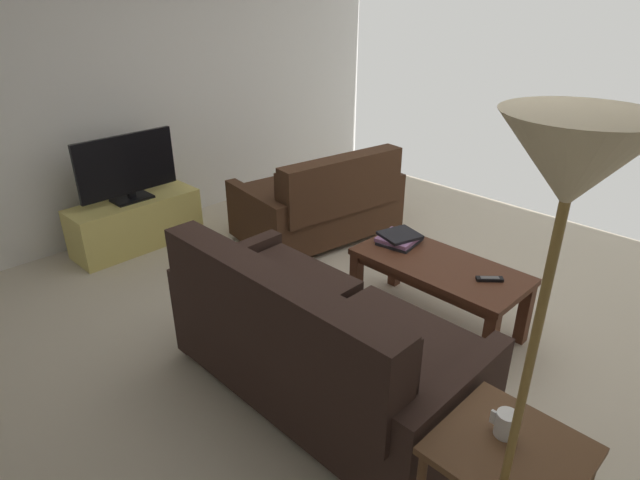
# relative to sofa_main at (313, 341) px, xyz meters

# --- Properties ---
(ground_plane) EXTENTS (5.46, 5.27, 0.01)m
(ground_plane) POSITION_rel_sofa_main_xyz_m (0.13, -0.84, -0.39)
(ground_plane) COLOR beige
(wall_right) EXTENTS (0.12, 5.27, 2.69)m
(wall_right) POSITION_rel_sofa_main_xyz_m (2.86, -0.84, 0.96)
(wall_right) COLOR white
(wall_right) RESTS_ON ground
(sofa_main) EXTENTS (1.72, 0.83, 0.90)m
(sofa_main) POSITION_rel_sofa_main_xyz_m (0.00, 0.00, 0.00)
(sofa_main) COLOR black
(sofa_main) RESTS_ON ground
(loveseat_near) EXTENTS (1.03, 1.47, 0.82)m
(loveseat_near) POSITION_rel_sofa_main_xyz_m (1.44, -1.50, -0.04)
(loveseat_near) COLOR black
(loveseat_near) RESTS_ON ground
(coffee_table) EXTENTS (1.11, 0.53, 0.46)m
(coffee_table) POSITION_rel_sofa_main_xyz_m (-0.06, -1.08, 0.01)
(coffee_table) COLOR #4C2819
(coffee_table) RESTS_ON ground
(end_table) EXTENTS (0.50, 0.50, 0.56)m
(end_table) POSITION_rel_sofa_main_xyz_m (-1.13, 0.10, 0.09)
(end_table) COLOR brown
(end_table) RESTS_ON ground
(floor_lamp) EXTENTS (0.39, 0.39, 1.80)m
(floor_lamp) POSITION_rel_sofa_main_xyz_m (-1.19, 0.27, 1.19)
(floor_lamp) COLOR olive
(floor_lamp) RESTS_ON ground
(tv_stand) EXTENTS (0.42, 1.09, 0.43)m
(tv_stand) POSITION_rel_sofa_main_xyz_m (2.45, -0.24, -0.17)
(tv_stand) COLOR #D8C666
(tv_stand) RESTS_ON ground
(flat_tv) EXTENTS (0.21, 0.85, 0.56)m
(flat_tv) POSITION_rel_sofa_main_xyz_m (2.45, -0.24, 0.34)
(flat_tv) COLOR black
(flat_tv) RESTS_ON tv_stand
(coffee_mug) EXTENTS (0.10, 0.08, 0.10)m
(coffee_mug) POSITION_rel_sofa_main_xyz_m (-1.08, 0.06, 0.23)
(coffee_mug) COLOR white
(coffee_mug) RESTS_ON end_table
(book_stack) EXTENTS (0.29, 0.31, 0.07)m
(book_stack) POSITION_rel_sofa_main_xyz_m (0.31, -1.14, 0.11)
(book_stack) COLOR black
(book_stack) RESTS_ON coffee_table
(tv_remote) EXTENTS (0.15, 0.14, 0.02)m
(tv_remote) POSITION_rel_sofa_main_xyz_m (-0.39, -1.10, 0.09)
(tv_remote) COLOR black
(tv_remote) RESTS_ON coffee_table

